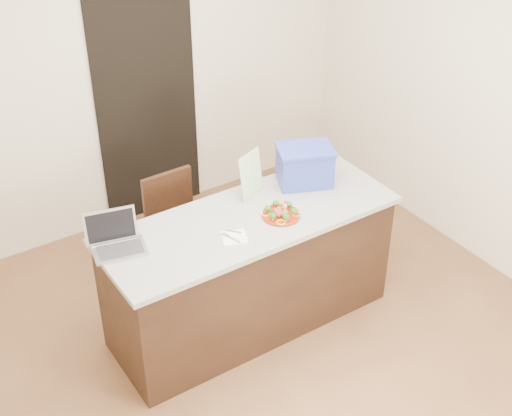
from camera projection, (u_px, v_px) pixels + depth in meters
ground at (269, 339)px, 5.11m from camera, size 4.00×4.00×0.00m
room_shell at (272, 139)px, 4.21m from camera, size 4.00×4.00×4.00m
doorway at (147, 109)px, 5.98m from camera, size 0.90×0.02×2.00m
island at (250, 271)px, 5.03m from camera, size 2.06×0.76×0.92m
plate at (281, 215)px, 4.78m from camera, size 0.26×0.26×0.02m
meatballs at (281, 212)px, 4.76m from camera, size 0.10×0.10×0.04m
broccoli at (281, 210)px, 4.76m from camera, size 0.22×0.22×0.04m
pepper_rings at (281, 214)px, 4.77m from camera, size 0.23×0.23×0.01m
napkin at (234, 237)px, 4.58m from camera, size 0.20×0.20×0.01m
fork at (231, 237)px, 4.57m from camera, size 0.05×0.16×0.00m
knife at (239, 236)px, 4.57m from camera, size 0.08×0.17×0.01m
yogurt_bottle at (285, 207)px, 4.82m from camera, size 0.03×0.03×0.07m
laptop at (115, 238)px, 4.47m from camera, size 0.37×0.33×0.23m
leaflet at (251, 175)px, 4.92m from camera, size 0.23×0.13×0.33m
blue_box at (305, 165)px, 5.06m from camera, size 0.47×0.41×0.28m
chair at (176, 223)px, 5.41m from camera, size 0.41×0.41×0.92m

